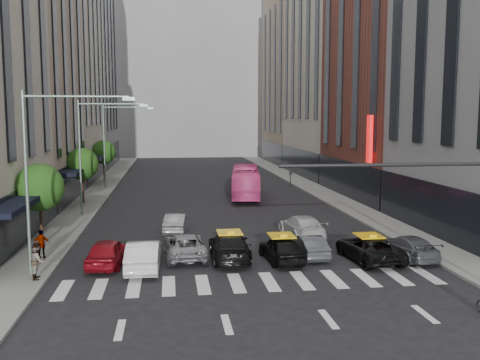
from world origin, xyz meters
name	(u,v)px	position (x,y,z in m)	size (l,w,h in m)	color
ground	(263,292)	(0.00, 0.00, 0.00)	(160.00, 160.00, 0.00)	black
sidewalk_left	(93,197)	(-11.50, 30.00, 0.07)	(3.00, 96.00, 0.15)	slate
sidewalk_right	(322,192)	(11.50, 30.00, 0.07)	(3.00, 96.00, 0.15)	slate
building_left_b	(23,70)	(-17.00, 28.00, 12.00)	(8.00, 16.00, 24.00)	tan
building_left_c	(60,33)	(-17.00, 46.00, 18.00)	(8.00, 20.00, 36.00)	beige
building_left_d	(85,71)	(-17.00, 65.00, 15.00)	(8.00, 18.00, 30.00)	gray
building_right_b	(388,63)	(17.00, 27.00, 13.00)	(8.00, 18.00, 26.00)	brown
building_right_c	(331,22)	(17.00, 46.00, 20.00)	(8.00, 20.00, 40.00)	beige
building_right_d	(296,79)	(17.00, 65.00, 14.00)	(8.00, 18.00, 28.00)	tan
building_far	(188,65)	(0.00, 85.00, 18.00)	(30.00, 10.00, 36.00)	gray
tree_near	(40,188)	(-11.80, 10.00, 3.65)	(2.88, 2.88, 4.95)	black
tree_mid	(82,164)	(-11.80, 26.00, 3.65)	(2.88, 2.88, 4.95)	black
tree_far	(104,152)	(-11.80, 42.00, 3.65)	(2.88, 2.88, 4.95)	black
streetlamp_near	(46,157)	(-10.04, 4.00, 5.90)	(5.38, 0.25, 9.00)	gray
streetlamp_mid	(92,142)	(-10.04, 20.00, 5.90)	(5.38, 0.25, 9.00)	gray
streetlamp_far	(113,135)	(-10.04, 36.00, 5.90)	(5.38, 0.25, 9.00)	gray
traffic_signal	(438,194)	(7.69, -1.00, 4.47)	(10.10, 0.20, 6.00)	black
liberty_sign	(370,139)	(12.60, 20.00, 6.00)	(0.30, 0.70, 4.00)	red
car_red	(108,252)	(-7.40, 5.34, 0.73)	(1.74, 4.31, 1.47)	maroon
car_white_front	(144,255)	(-5.46, 4.34, 0.77)	(1.64, 4.69, 1.55)	silver
car_silver	(185,246)	(-3.28, 6.50, 0.67)	(2.24, 4.85, 1.35)	gray
taxi_left	(229,246)	(-0.85, 5.73, 0.76)	(2.12, 5.22, 1.51)	black
taxi_center	(281,249)	(1.90, 4.91, 0.72)	(1.70, 4.22, 1.44)	black
car_grey_mid	(309,246)	(3.66, 5.67, 0.63)	(1.33, 3.81, 1.25)	#3B3D42
taxi_right	(368,248)	(6.70, 4.50, 0.69)	(2.29, 4.96, 1.38)	black
car_grey_curb	(407,247)	(9.01, 4.62, 0.65)	(1.83, 4.50, 1.31)	#46484E
car_row2_left	(176,223)	(-3.68, 13.16, 0.66)	(1.39, 3.98, 1.31)	gray
car_row2_right	(302,226)	(4.47, 10.61, 0.73)	(2.04, 5.02, 1.46)	silver
bus	(246,182)	(3.31, 28.37, 1.51)	(2.54, 10.86, 3.02)	#F54896
pedestrian_near	(38,261)	(-10.40, 2.97, 1.03)	(0.86, 0.67, 1.76)	gray
pedestrian_far	(42,244)	(-11.08, 6.79, 0.93)	(0.92, 0.38, 1.57)	gray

